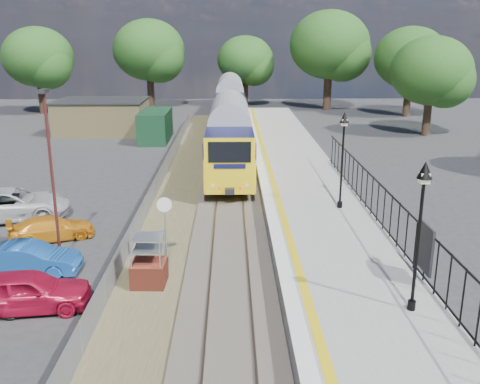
{
  "coord_description": "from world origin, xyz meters",
  "views": [
    {
      "loc": [
        0.07,
        -18.4,
        8.86
      ],
      "look_at": [
        0.48,
        4.97,
        2.0
      ],
      "focal_mm": 40.0,
      "sensor_mm": 36.0,
      "label": 1
    }
  ],
  "objects_px": {
    "victorian_lamp_north": "(343,138)",
    "carpark_lamp": "(51,167)",
    "car_red": "(28,291)",
    "victorian_lamp_south": "(422,202)",
    "car_blue": "(29,259)",
    "car_white": "(11,204)",
    "brick_plinth": "(149,262)",
    "train": "(230,112)",
    "speed_sign": "(165,220)",
    "car_yellow": "(52,228)"
  },
  "relations": [
    {
      "from": "brick_plinth",
      "to": "car_blue",
      "type": "bearing_deg",
      "value": 167.37
    },
    {
      "from": "speed_sign",
      "to": "train",
      "type": "bearing_deg",
      "value": 76.37
    },
    {
      "from": "car_red",
      "to": "car_yellow",
      "type": "bearing_deg",
      "value": 4.01
    },
    {
      "from": "train",
      "to": "speed_sign",
      "type": "xyz_separation_m",
      "value": [
        -2.5,
        -28.09,
        -0.35
      ]
    },
    {
      "from": "victorian_lamp_south",
      "to": "train",
      "type": "bearing_deg",
      "value": 99.39
    },
    {
      "from": "victorian_lamp_north",
      "to": "car_red",
      "type": "height_order",
      "value": "victorian_lamp_north"
    },
    {
      "from": "car_white",
      "to": "brick_plinth",
      "type": "bearing_deg",
      "value": -146.24
    },
    {
      "from": "carpark_lamp",
      "to": "car_yellow",
      "type": "distance_m",
      "value": 4.43
    },
    {
      "from": "car_red",
      "to": "car_blue",
      "type": "height_order",
      "value": "car_red"
    },
    {
      "from": "brick_plinth",
      "to": "car_red",
      "type": "height_order",
      "value": "brick_plinth"
    },
    {
      "from": "car_white",
      "to": "car_red",
      "type": "bearing_deg",
      "value": -168.58
    },
    {
      "from": "train",
      "to": "car_red",
      "type": "distance_m",
      "value": 32.2
    },
    {
      "from": "carpark_lamp",
      "to": "car_white",
      "type": "distance_m",
      "value": 7.44
    },
    {
      "from": "brick_plinth",
      "to": "car_yellow",
      "type": "bearing_deg",
      "value": 137.01
    },
    {
      "from": "car_yellow",
      "to": "car_white",
      "type": "distance_m",
      "value": 4.04
    },
    {
      "from": "speed_sign",
      "to": "carpark_lamp",
      "type": "distance_m",
      "value": 4.82
    },
    {
      "from": "car_yellow",
      "to": "car_red",
      "type": "bearing_deg",
      "value": 168.61
    },
    {
      "from": "car_red",
      "to": "victorian_lamp_south",
      "type": "bearing_deg",
      "value": -105.74
    },
    {
      "from": "speed_sign",
      "to": "car_white",
      "type": "height_order",
      "value": "speed_sign"
    },
    {
      "from": "victorian_lamp_south",
      "to": "car_yellow",
      "type": "bearing_deg",
      "value": 148.41
    },
    {
      "from": "brick_plinth",
      "to": "victorian_lamp_north",
      "type": "bearing_deg",
      "value": 37.84
    },
    {
      "from": "victorian_lamp_north",
      "to": "speed_sign",
      "type": "bearing_deg",
      "value": -148.29
    },
    {
      "from": "brick_plinth",
      "to": "car_blue",
      "type": "height_order",
      "value": "brick_plinth"
    },
    {
      "from": "carpark_lamp",
      "to": "victorian_lamp_north",
      "type": "bearing_deg",
      "value": 19.28
    },
    {
      "from": "victorian_lamp_north",
      "to": "carpark_lamp",
      "type": "distance_m",
      "value": 12.89
    },
    {
      "from": "victorian_lamp_north",
      "to": "brick_plinth",
      "type": "distance_m",
      "value": 10.97
    },
    {
      "from": "victorian_lamp_south",
      "to": "brick_plinth",
      "type": "distance_m",
      "value": 9.78
    },
    {
      "from": "carpark_lamp",
      "to": "car_blue",
      "type": "relative_size",
      "value": 1.83
    },
    {
      "from": "victorian_lamp_south",
      "to": "victorian_lamp_north",
      "type": "height_order",
      "value": "same"
    },
    {
      "from": "train",
      "to": "car_white",
      "type": "bearing_deg",
      "value": -116.21
    },
    {
      "from": "victorian_lamp_north",
      "to": "car_white",
      "type": "relative_size",
      "value": 0.82
    },
    {
      "from": "victorian_lamp_north",
      "to": "brick_plinth",
      "type": "height_order",
      "value": "victorian_lamp_north"
    },
    {
      "from": "victorian_lamp_south",
      "to": "carpark_lamp",
      "type": "bearing_deg",
      "value": 155.08
    },
    {
      "from": "car_blue",
      "to": "car_yellow",
      "type": "bearing_deg",
      "value": 4.88
    },
    {
      "from": "carpark_lamp",
      "to": "car_red",
      "type": "height_order",
      "value": "carpark_lamp"
    },
    {
      "from": "brick_plinth",
      "to": "train",
      "type": "bearing_deg",
      "value": 84.33
    },
    {
      "from": "train",
      "to": "brick_plinth",
      "type": "distance_m",
      "value": 29.86
    },
    {
      "from": "victorian_lamp_south",
      "to": "car_blue",
      "type": "bearing_deg",
      "value": 160.56
    },
    {
      "from": "speed_sign",
      "to": "car_white",
      "type": "distance_m",
      "value": 10.36
    },
    {
      "from": "victorian_lamp_south",
      "to": "car_red",
      "type": "bearing_deg",
      "value": 171.5
    },
    {
      "from": "speed_sign",
      "to": "car_red",
      "type": "xyz_separation_m",
      "value": [
        -4.22,
        -3.36,
        -1.3
      ]
    },
    {
      "from": "brick_plinth",
      "to": "car_white",
      "type": "relative_size",
      "value": 0.35
    },
    {
      "from": "carpark_lamp",
      "to": "brick_plinth",
      "type": "bearing_deg",
      "value": -28.8
    },
    {
      "from": "car_red",
      "to": "car_white",
      "type": "height_order",
      "value": "car_white"
    },
    {
      "from": "victorian_lamp_south",
      "to": "train",
      "type": "height_order",
      "value": "victorian_lamp_south"
    },
    {
      "from": "brick_plinth",
      "to": "speed_sign",
      "type": "relative_size",
      "value": 0.67
    },
    {
      "from": "brick_plinth",
      "to": "car_yellow",
      "type": "height_order",
      "value": "brick_plinth"
    },
    {
      "from": "train",
      "to": "carpark_lamp",
      "type": "relative_size",
      "value": 5.87
    },
    {
      "from": "speed_sign",
      "to": "car_yellow",
      "type": "relative_size",
      "value": 0.78
    },
    {
      "from": "victorian_lamp_north",
      "to": "speed_sign",
      "type": "distance_m",
      "value": 9.45
    }
  ]
}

